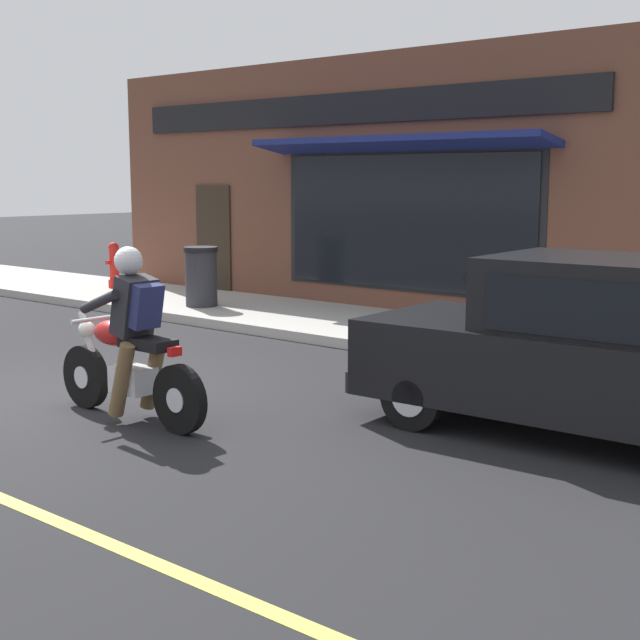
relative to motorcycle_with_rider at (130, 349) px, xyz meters
name	(u,v)px	position (x,y,z in m)	size (l,w,h in m)	color
ground_plane	(46,401)	(-0.10, 1.26, -0.68)	(80.00, 80.00, 0.00)	black
sidewalk_curb	(224,308)	(5.29, 4.26, -0.61)	(2.60, 22.00, 0.14)	#ADAAA3
storefront_building	(349,186)	(6.82, 2.80, 1.43)	(1.25, 10.90, 4.20)	brown
motorcycle_with_rider	(130,349)	(0.00, 0.00, 0.00)	(0.56, 2.02, 1.62)	black
car_hatchback	(584,350)	(2.19, -3.41, 0.09)	(1.80, 3.85, 1.57)	black
traffic_cone	(556,334)	(4.56, -2.06, -0.25)	(0.36, 0.36, 0.60)	black
trash_bin	(201,276)	(4.87, 4.35, -0.04)	(0.56, 0.56, 0.98)	#2D2D33
fire_hydrant	(114,266)	(5.49, 7.48, -0.11)	(0.36, 0.24, 0.88)	red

